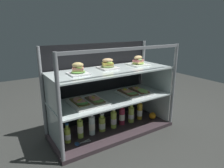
{
  "coord_description": "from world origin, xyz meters",
  "views": [
    {
      "loc": [
        -1.08,
        -1.68,
        1.13
      ],
      "look_at": [
        0.0,
        0.0,
        0.55
      ],
      "focal_mm": 31.76,
      "sensor_mm": 36.0,
      "label": 1
    }
  ],
  "objects_px": {
    "open_sandwich_tray_near_right_corner": "(134,92)",
    "juice_bottle_front_left_end": "(80,128)",
    "juice_bottle_tucked_behind": "(92,125)",
    "plated_roll_sandwich_far_left": "(138,62)",
    "juice_bottle_back_left": "(131,115)",
    "juice_bottle_back_right": "(102,124)",
    "plated_roll_sandwich_center": "(108,65)",
    "kitchen_scissors": "(79,143)",
    "juice_bottle_front_second": "(139,111)",
    "orange_fruit_beside_bottles": "(153,116)",
    "juice_bottle_back_center": "(68,135)",
    "juice_bottle_front_right_end": "(122,116)",
    "open_sandwich_tray_far_right": "(88,102)",
    "plated_roll_sandwich_left_of_center": "(78,70)",
    "juice_bottle_front_middle": "(114,120)"
  },
  "relations": [
    {
      "from": "plated_roll_sandwich_center",
      "to": "orange_fruit_beside_bottles",
      "type": "xyz_separation_m",
      "value": [
        0.55,
        -0.15,
        -0.66
      ]
    },
    {
      "from": "juice_bottle_front_left_end",
      "to": "juice_bottle_tucked_behind",
      "type": "distance_m",
      "value": 0.13
    },
    {
      "from": "juice_bottle_back_left",
      "to": "orange_fruit_beside_bottles",
      "type": "height_order",
      "value": "juice_bottle_back_left"
    },
    {
      "from": "plated_roll_sandwich_left_of_center",
      "to": "plated_roll_sandwich_center",
      "type": "distance_m",
      "value": 0.38
    },
    {
      "from": "juice_bottle_front_right_end",
      "to": "juice_bottle_front_middle",
      "type": "bearing_deg",
      "value": -173.32
    },
    {
      "from": "open_sandwich_tray_far_right",
      "to": "juice_bottle_front_middle",
      "type": "xyz_separation_m",
      "value": [
        0.31,
        0.0,
        -0.28
      ]
    },
    {
      "from": "plated_roll_sandwich_far_left",
      "to": "juice_bottle_front_middle",
      "type": "bearing_deg",
      "value": -171.26
    },
    {
      "from": "open_sandwich_tray_near_right_corner",
      "to": "juice_bottle_front_left_end",
      "type": "bearing_deg",
      "value": 178.86
    },
    {
      "from": "plated_roll_sandwich_center",
      "to": "juice_bottle_back_right",
      "type": "xyz_separation_m",
      "value": [
        -0.12,
        -0.07,
        -0.62
      ]
    },
    {
      "from": "plated_roll_sandwich_far_left",
      "to": "orange_fruit_beside_bottles",
      "type": "relative_size",
      "value": 2.52
    },
    {
      "from": "plated_roll_sandwich_far_left",
      "to": "juice_bottle_back_right",
      "type": "relative_size",
      "value": 1.02
    },
    {
      "from": "juice_bottle_front_right_end",
      "to": "juice_bottle_back_left",
      "type": "height_order",
      "value": "juice_bottle_front_right_end"
    },
    {
      "from": "plated_roll_sandwich_far_left",
      "to": "juice_bottle_front_left_end",
      "type": "relative_size",
      "value": 0.9
    },
    {
      "from": "kitchen_scissors",
      "to": "juice_bottle_front_left_end",
      "type": "bearing_deg",
      "value": 58.48
    },
    {
      "from": "plated_roll_sandwich_far_left",
      "to": "juice_bottle_front_right_end",
      "type": "relative_size",
      "value": 0.82
    },
    {
      "from": "plated_roll_sandwich_far_left",
      "to": "juice_bottle_tucked_behind",
      "type": "bearing_deg",
      "value": -174.94
    },
    {
      "from": "juice_bottle_back_left",
      "to": "kitchen_scissors",
      "type": "height_order",
      "value": "juice_bottle_back_left"
    },
    {
      "from": "plated_roll_sandwich_center",
      "to": "juice_bottle_back_left",
      "type": "bearing_deg",
      "value": -15.19
    },
    {
      "from": "plated_roll_sandwich_far_left",
      "to": "kitchen_scissors",
      "type": "relative_size",
      "value": 1.25
    },
    {
      "from": "open_sandwich_tray_far_right",
      "to": "orange_fruit_beside_bottles",
      "type": "distance_m",
      "value": 0.89
    },
    {
      "from": "plated_roll_sandwich_far_left",
      "to": "juice_bottle_back_left",
      "type": "xyz_separation_m",
      "value": [
        -0.13,
        -0.06,
        -0.61
      ]
    },
    {
      "from": "open_sandwich_tray_far_right",
      "to": "open_sandwich_tray_near_right_corner",
      "type": "height_order",
      "value": "open_sandwich_tray_far_right"
    },
    {
      "from": "open_sandwich_tray_near_right_corner",
      "to": "juice_bottle_front_middle",
      "type": "height_order",
      "value": "open_sandwich_tray_near_right_corner"
    },
    {
      "from": "plated_roll_sandwich_far_left",
      "to": "juice_bottle_back_right",
      "type": "height_order",
      "value": "plated_roll_sandwich_far_left"
    },
    {
      "from": "juice_bottle_tucked_behind",
      "to": "juice_bottle_front_middle",
      "type": "xyz_separation_m",
      "value": [
        0.27,
        -0.0,
        -0.01
      ]
    },
    {
      "from": "plated_roll_sandwich_far_left",
      "to": "juice_bottle_back_left",
      "type": "height_order",
      "value": "plated_roll_sandwich_far_left"
    },
    {
      "from": "open_sandwich_tray_far_right",
      "to": "juice_bottle_back_left",
      "type": "height_order",
      "value": "open_sandwich_tray_far_right"
    },
    {
      "from": "open_sandwich_tray_far_right",
      "to": "juice_bottle_tucked_behind",
      "type": "distance_m",
      "value": 0.27
    },
    {
      "from": "kitchen_scissors",
      "to": "open_sandwich_tray_near_right_corner",
      "type": "bearing_deg",
      "value": 6.82
    },
    {
      "from": "juice_bottle_tucked_behind",
      "to": "juice_bottle_front_second",
      "type": "relative_size",
      "value": 1.02
    },
    {
      "from": "open_sandwich_tray_far_right",
      "to": "juice_bottle_front_middle",
      "type": "height_order",
      "value": "open_sandwich_tray_far_right"
    },
    {
      "from": "juice_bottle_front_left_end",
      "to": "open_sandwich_tray_near_right_corner",
      "type": "bearing_deg",
      "value": -1.14
    },
    {
      "from": "plated_roll_sandwich_far_left",
      "to": "open_sandwich_tray_near_right_corner",
      "type": "distance_m",
      "value": 0.35
    },
    {
      "from": "juice_bottle_back_center",
      "to": "juice_bottle_front_right_end",
      "type": "bearing_deg",
      "value": 1.76
    },
    {
      "from": "juice_bottle_tucked_behind",
      "to": "juice_bottle_front_right_end",
      "type": "height_order",
      "value": "juice_bottle_front_right_end"
    },
    {
      "from": "plated_roll_sandwich_center",
      "to": "kitchen_scissors",
      "type": "height_order",
      "value": "plated_roll_sandwich_center"
    },
    {
      "from": "plated_roll_sandwich_left_of_center",
      "to": "juice_bottle_back_center",
      "type": "xyz_separation_m",
      "value": [
        -0.14,
        -0.0,
        -0.63
      ]
    },
    {
      "from": "open_sandwich_tray_far_right",
      "to": "kitchen_scissors",
      "type": "distance_m",
      "value": 0.41
    },
    {
      "from": "plated_roll_sandwich_left_of_center",
      "to": "juice_bottle_back_right",
      "type": "height_order",
      "value": "plated_roll_sandwich_left_of_center"
    },
    {
      "from": "juice_bottle_back_right",
      "to": "open_sandwich_tray_near_right_corner",
      "type": "bearing_deg",
      "value": -1.34
    },
    {
      "from": "open_sandwich_tray_far_right",
      "to": "juice_bottle_front_middle",
      "type": "distance_m",
      "value": 0.41
    },
    {
      "from": "juice_bottle_back_center",
      "to": "plated_roll_sandwich_left_of_center",
      "type": "bearing_deg",
      "value": 1.21
    },
    {
      "from": "juice_bottle_front_left_end",
      "to": "juice_bottle_front_second",
      "type": "distance_m",
      "value": 0.78
    },
    {
      "from": "juice_bottle_front_left_end",
      "to": "juice_bottle_tucked_behind",
      "type": "relative_size",
      "value": 0.93
    },
    {
      "from": "plated_roll_sandwich_left_of_center",
      "to": "juice_bottle_tucked_behind",
      "type": "relative_size",
      "value": 0.72
    },
    {
      "from": "plated_roll_sandwich_center",
      "to": "juice_bottle_back_right",
      "type": "relative_size",
      "value": 0.92
    },
    {
      "from": "plated_roll_sandwich_center",
      "to": "juice_bottle_front_second",
      "type": "relative_size",
      "value": 0.76
    },
    {
      "from": "juice_bottle_tucked_behind",
      "to": "juice_bottle_back_left",
      "type": "distance_m",
      "value": 0.52
    },
    {
      "from": "juice_bottle_front_left_end",
      "to": "juice_bottle_front_middle",
      "type": "relative_size",
      "value": 1.01
    },
    {
      "from": "juice_bottle_back_left",
      "to": "orange_fruit_beside_bottles",
      "type": "bearing_deg",
      "value": -15.68
    }
  ]
}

